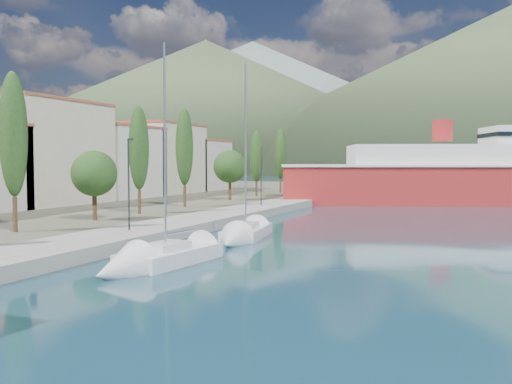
% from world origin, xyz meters
% --- Properties ---
extents(ground, '(1400.00, 1400.00, 0.00)m').
position_xyz_m(ground, '(0.00, 120.00, 0.00)').
color(ground, '#163B4C').
extents(quay, '(5.00, 88.00, 0.80)m').
position_xyz_m(quay, '(-9.00, 26.00, 0.40)').
color(quay, gray).
rests_on(quay, ground).
extents(town_buildings, '(9.20, 69.20, 11.30)m').
position_xyz_m(town_buildings, '(-32.00, 36.91, 5.57)').
color(town_buildings, beige).
rests_on(town_buildings, land_strip).
extents(tree_row, '(3.98, 62.78, 10.53)m').
position_xyz_m(tree_row, '(-15.88, 32.25, 5.71)').
color(tree_row, '#47301E').
rests_on(tree_row, land_strip).
extents(lamp_posts, '(0.15, 45.85, 6.06)m').
position_xyz_m(lamp_posts, '(-9.00, 14.62, 4.08)').
color(lamp_posts, '#2D2D33').
rests_on(lamp_posts, quay).
extents(sailboat_near, '(3.47, 8.83, 12.37)m').
position_xyz_m(sailboat_near, '(-2.63, 5.94, 0.33)').
color(sailboat_near, silver).
rests_on(sailboat_near, ground).
extents(sailboat_mid, '(3.87, 9.31, 13.01)m').
position_xyz_m(sailboat_mid, '(-2.39, 16.95, 0.31)').
color(sailboat_mid, silver).
rests_on(sailboat_mid, ground).
extents(ferry, '(57.47, 30.35, 11.27)m').
position_xyz_m(ferry, '(15.07, 61.86, 3.43)').
color(ferry, '#AA2422').
rests_on(ferry, ground).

